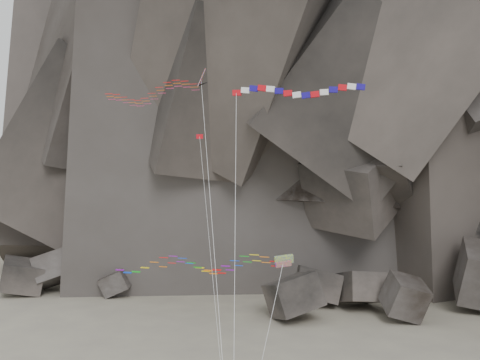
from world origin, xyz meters
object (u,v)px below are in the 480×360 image
(parafoil_kite, at_px, (192,264))
(banner_kite, at_px, (297,93))
(pennant_kite, at_px, (205,199))
(delta_kite, at_px, (147,93))

(parafoil_kite, bearing_deg, banner_kite, -37.96)
(parafoil_kite, relative_size, pennant_kite, 0.80)
(banner_kite, height_order, parafoil_kite, banner_kite)
(banner_kite, xyz_separation_m, pennant_kite, (-6.33, -2.58, -7.89))
(delta_kite, bearing_deg, banner_kite, -31.80)
(delta_kite, xyz_separation_m, pennant_kite, (8.01, -7.13, -8.75))
(pennant_kite, bearing_deg, parafoil_kite, 122.99)
(delta_kite, distance_m, banner_kite, 15.07)
(delta_kite, relative_size, parafoil_kite, 1.61)
(banner_kite, bearing_deg, pennant_kite, -164.68)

